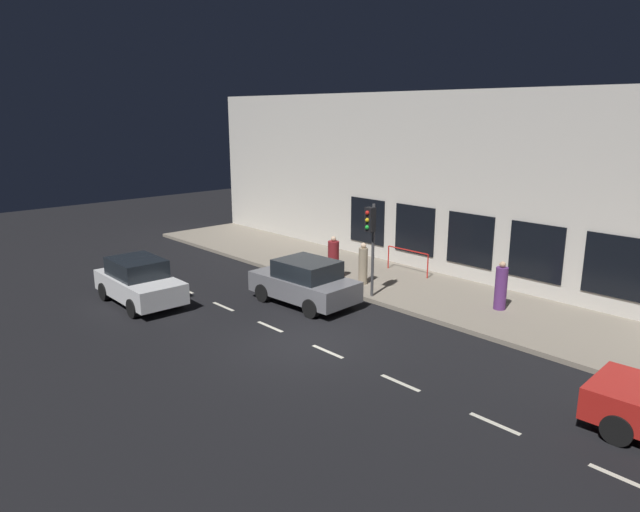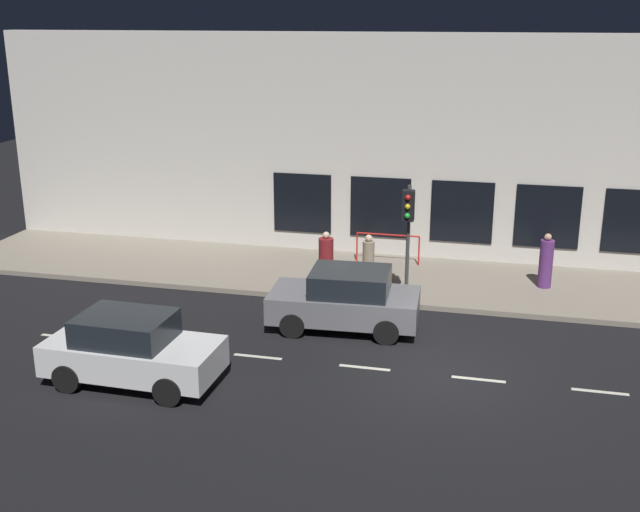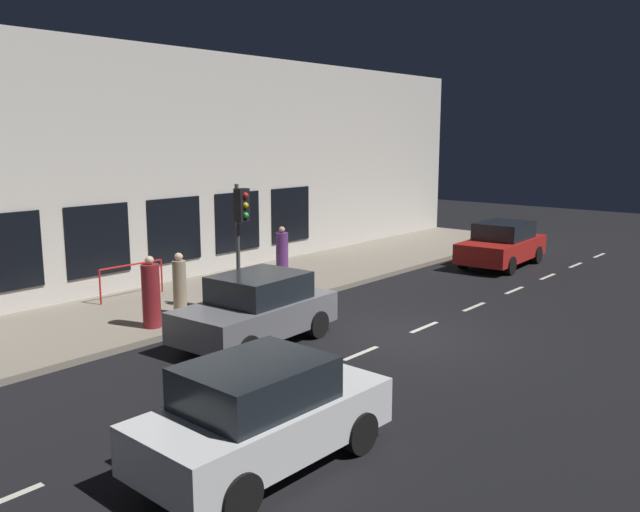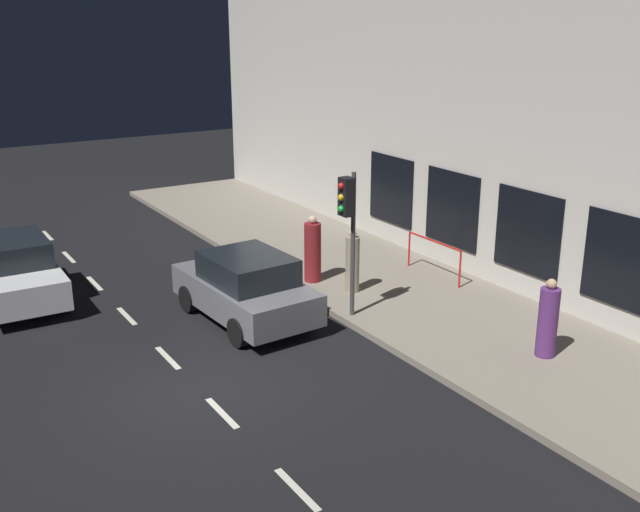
{
  "view_description": "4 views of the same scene",
  "coord_description": "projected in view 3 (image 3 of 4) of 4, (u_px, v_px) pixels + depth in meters",
  "views": [
    {
      "loc": [
        -10.27,
        -11.72,
        6.51
      ],
      "look_at": [
        1.92,
        1.38,
        1.99
      ],
      "focal_mm": 32.16,
      "sensor_mm": 36.0,
      "label": 1
    },
    {
      "loc": [
        -16.32,
        -1.25,
        7.87
      ],
      "look_at": [
        1.96,
        3.14,
        2.01
      ],
      "focal_mm": 43.88,
      "sensor_mm": 36.0,
      "label": 2
    },
    {
      "loc": [
        -8.28,
        12.71,
        4.68
      ],
      "look_at": [
        1.72,
        0.95,
        1.86
      ],
      "focal_mm": 37.35,
      "sensor_mm": 36.0,
      "label": 3
    },
    {
      "loc": [
        -4.67,
        -11.67,
        6.65
      ],
      "look_at": [
        3.1,
        0.69,
        1.9
      ],
      "focal_mm": 41.65,
      "sensor_mm": 36.0,
      "label": 4
    }
  ],
  "objects": [
    {
      "name": "pedestrian_1",
      "position": [
        282.0,
        254.0,
        21.48
      ],
      "size": [
        0.56,
        0.56,
        1.63
      ],
      "rotation": [
        0.0,
        0.0,
        0.69
      ],
      "color": "#5B2D70",
      "rests_on": "sidewalk"
    },
    {
      "name": "parked_car_2",
      "position": [
        262.0,
        414.0,
        9.42
      ],
      "size": [
        1.89,
        3.88,
        1.58
      ],
      "rotation": [
        0.0,
        0.0,
        3.12
      ],
      "color": "silver",
      "rests_on": "ground"
    },
    {
      "name": "building_facade",
      "position": [
        166.0,
        169.0,
        20.59
      ],
      "size": [
        0.65,
        32.0,
        7.3
      ],
      "color": "beige",
      "rests_on": "ground"
    },
    {
      "name": "pedestrian_2",
      "position": [
        180.0,
        286.0,
        16.92
      ],
      "size": [
        0.34,
        0.34,
        1.59
      ],
      "rotation": [
        0.0,
        0.0,
        3.13
      ],
      "color": "gray",
      "rests_on": "sidewalk"
    },
    {
      "name": "sidewalk",
      "position": [
        224.0,
        293.0,
        19.61
      ],
      "size": [
        4.5,
        32.0,
        0.15
      ],
      "color": "gray",
      "rests_on": "ground"
    },
    {
      "name": "parked_car_0",
      "position": [
        502.0,
        244.0,
        23.95
      ],
      "size": [
        2.09,
        4.25,
        1.58
      ],
      "rotation": [
        0.0,
        0.0,
        0.05
      ],
      "color": "red",
      "rests_on": "ground"
    },
    {
      "name": "ground_plane",
      "position": [
        402.0,
        337.0,
        15.64
      ],
      "size": [
        60.0,
        60.0,
        0.0
      ],
      "primitive_type": "plane",
      "color": "black"
    },
    {
      "name": "pedestrian_0",
      "position": [
        151.0,
        295.0,
        15.76
      ],
      "size": [
        0.56,
        0.56,
        1.72
      ],
      "rotation": [
        0.0,
        0.0,
        5.09
      ],
      "color": "maroon",
      "rests_on": "sidewalk"
    },
    {
      "name": "red_railing",
      "position": [
        132.0,
        273.0,
        18.61
      ],
      "size": [
        0.05,
        2.06,
        0.97
      ],
      "color": "red",
      "rests_on": "sidewalk"
    },
    {
      "name": "parked_car_1",
      "position": [
        256.0,
        309.0,
        15.05
      ],
      "size": [
        2.09,
        3.93,
        1.58
      ],
      "rotation": [
        0.0,
        0.0,
        0.06
      ],
      "color": "slate",
      "rests_on": "ground"
    },
    {
      "name": "lane_centre_line",
      "position": [
        424.0,
        327.0,
        16.39
      ],
      "size": [
        0.12,
        27.2,
        0.01
      ],
      "color": "beige",
      "rests_on": "ground"
    },
    {
      "name": "traffic_light",
      "position": [
        241.0,
        218.0,
        16.91
      ],
      "size": [
        0.45,
        0.32,
        3.3
      ],
      "color": "#424244",
      "rests_on": "sidewalk"
    }
  ]
}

